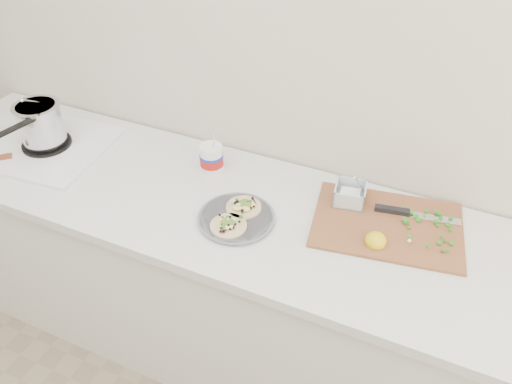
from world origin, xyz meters
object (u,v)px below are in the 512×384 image
at_px(tub, 212,156).
at_px(cutboard, 385,219).
at_px(stove, 43,132).
at_px(taco_plate, 236,216).

relative_size(tub, cutboard, 0.38).
height_order(stove, cutboard, stove).
distance_m(taco_plate, tub, 0.31).
bearing_deg(tub, taco_plate, -46.78).
distance_m(taco_plate, cutboard, 0.51).
distance_m(stove, tub, 0.71).
distance_m(stove, taco_plate, 0.91).
relative_size(stove, cutboard, 0.96).
bearing_deg(cutboard, stove, 175.55).
xyz_separation_m(taco_plate, tub, (-0.21, 0.23, 0.05)).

